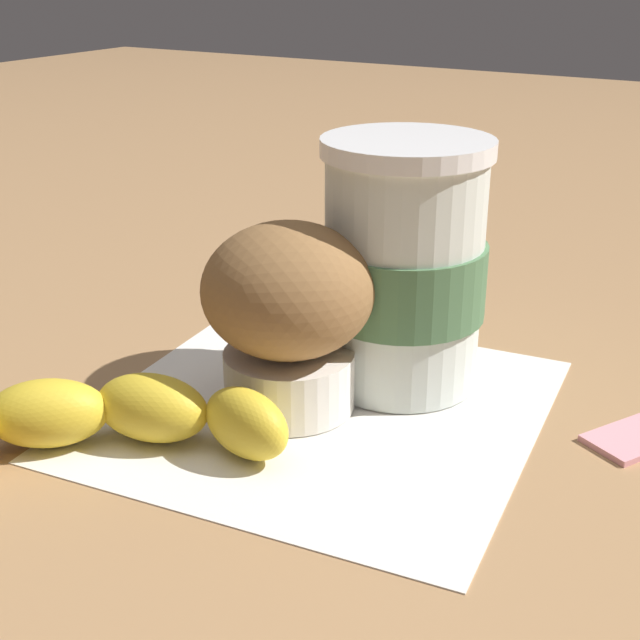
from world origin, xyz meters
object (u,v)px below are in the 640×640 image
coffee_cup (403,267)px  muffin (288,310)px  banana (98,419)px  sugar_packet (634,436)px

coffee_cup → muffin: size_ratio=1.36×
coffee_cup → muffin: coffee_cup is taller
banana → sugar_packet: bearing=122.7°
coffee_cup → banana: 0.19m
banana → sugar_packet: banana is taller
muffin → banana: (0.09, -0.06, -0.04)m
banana → muffin: bearing=147.3°
coffee_cup → muffin: 0.08m
banana → sugar_packet: 0.28m
coffee_cup → muffin: bearing=-31.5°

